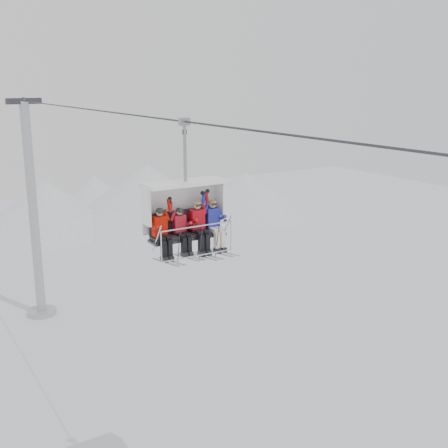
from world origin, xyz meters
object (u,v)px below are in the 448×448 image
skier_far_left (161,231)px  skier_center_left (181,229)px  chairlift_carrier (184,208)px  skier_center_right (199,224)px  lift_tower_right (35,227)px  skier_far_right (214,222)px

skier_far_left → skier_center_left: (0.65, -0.01, -0.03)m
skier_far_left → chairlift_carrier: bearing=18.9°
skier_center_left → skier_center_right: 0.60m
lift_tower_right → skier_center_left: (-0.27, -20.03, 4.39)m
skier_center_right → skier_far_right: bearing=-0.4°
skier_far_right → skier_center_right: bearing=179.6°
lift_tower_right → skier_far_right: size_ratio=7.99×
chairlift_carrier → skier_center_right: size_ratio=2.31×
skier_center_left → skier_far_right: 1.14m
skier_far_left → skier_far_right: size_ratio=1.00×
chairlift_carrier → skier_far_left: size_ratio=2.36×
skier_far_right → skier_center_left: bearing=-179.2°
lift_tower_right → chairlift_carrier: lift_tower_right is taller
chairlift_carrier → skier_center_left: bearing=-129.7°
skier_far_left → skier_center_left: size_ratio=1.00×
skier_far_left → skier_far_right: (1.79, 0.01, 0.02)m
skier_center_right → skier_far_right: (0.54, -0.00, -0.01)m
skier_center_right → skier_center_left: bearing=-178.2°
chairlift_carrier → skier_far_right: size_ratio=2.36×
skier_center_left → skier_center_right: (0.60, 0.02, 0.07)m
skier_center_left → skier_center_right: skier_center_right is taller
skier_far_left → lift_tower_right: bearing=87.4°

